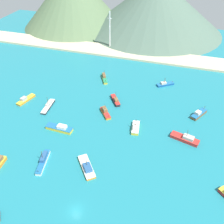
{
  "coord_description": "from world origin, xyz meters",
  "views": [
    {
      "loc": [
        23.13,
        -38.46,
        68.09
      ],
      "look_at": [
        -3.7,
        46.38,
        1.55
      ],
      "focal_mm": 42.31,
      "sensor_mm": 36.0,
      "label": 1
    }
  ],
  "objects_px": {
    "fishing_boat_1": "(185,139)",
    "fishing_boat_9": "(43,161)",
    "radio_tower": "(110,30)",
    "fishing_boat_10": "(199,114)",
    "fishing_boat_3": "(87,167)",
    "fishing_boat_7": "(25,99)",
    "fishing_boat_13": "(115,100)",
    "fishing_boat_12": "(60,128)",
    "fishing_boat_6": "(104,78)",
    "fishing_boat_4": "(105,112)",
    "fishing_boat_11": "(165,84)",
    "fishing_boat_14": "(48,106)",
    "fishing_boat_0": "(136,128)"
  },
  "relations": [
    {
      "from": "fishing_boat_1",
      "to": "fishing_boat_9",
      "type": "relative_size",
      "value": 0.99
    },
    {
      "from": "radio_tower",
      "to": "fishing_boat_10",
      "type": "bearing_deg",
      "value": -43.86
    },
    {
      "from": "fishing_boat_3",
      "to": "fishing_boat_7",
      "type": "bearing_deg",
      "value": 145.25
    },
    {
      "from": "fishing_boat_3",
      "to": "fishing_boat_13",
      "type": "relative_size",
      "value": 1.22
    },
    {
      "from": "fishing_boat_10",
      "to": "radio_tower",
      "type": "xyz_separation_m",
      "value": [
        -57.12,
        54.88,
        10.96
      ]
    },
    {
      "from": "fishing_boat_12",
      "to": "fishing_boat_13",
      "type": "bearing_deg",
      "value": 58.98
    },
    {
      "from": "fishing_boat_6",
      "to": "fishing_boat_1",
      "type": "bearing_deg",
      "value": -38.03
    },
    {
      "from": "fishing_boat_6",
      "to": "fishing_boat_9",
      "type": "distance_m",
      "value": 60.46
    },
    {
      "from": "fishing_boat_10",
      "to": "fishing_boat_12",
      "type": "distance_m",
      "value": 57.89
    },
    {
      "from": "fishing_boat_4",
      "to": "radio_tower",
      "type": "height_order",
      "value": "radio_tower"
    },
    {
      "from": "fishing_boat_3",
      "to": "fishing_boat_10",
      "type": "xyz_separation_m",
      "value": [
        34.09,
        41.3,
        0.17
      ]
    },
    {
      "from": "fishing_boat_11",
      "to": "fishing_boat_13",
      "type": "height_order",
      "value": "fishing_boat_13"
    },
    {
      "from": "fishing_boat_11",
      "to": "fishing_boat_6",
      "type": "bearing_deg",
      "value": -173.1
    },
    {
      "from": "fishing_boat_13",
      "to": "fishing_boat_10",
      "type": "bearing_deg",
      "value": 1.13
    },
    {
      "from": "fishing_boat_1",
      "to": "fishing_boat_14",
      "type": "distance_m",
      "value": 59.64
    },
    {
      "from": "fishing_boat_3",
      "to": "fishing_boat_6",
      "type": "bearing_deg",
      "value": 103.31
    },
    {
      "from": "fishing_boat_4",
      "to": "fishing_boat_7",
      "type": "relative_size",
      "value": 0.79
    },
    {
      "from": "fishing_boat_1",
      "to": "fishing_boat_0",
      "type": "bearing_deg",
      "value": 178.34
    },
    {
      "from": "fishing_boat_0",
      "to": "fishing_boat_13",
      "type": "distance_m",
      "value": 20.73
    },
    {
      "from": "fishing_boat_0",
      "to": "fishing_boat_7",
      "type": "distance_m",
      "value": 52.71
    },
    {
      "from": "radio_tower",
      "to": "fishing_boat_13",
      "type": "bearing_deg",
      "value": -69.63
    },
    {
      "from": "fishing_boat_6",
      "to": "fishing_boat_10",
      "type": "relative_size",
      "value": 1.07
    },
    {
      "from": "fishing_boat_12",
      "to": "fishing_boat_14",
      "type": "xyz_separation_m",
      "value": [
        -11.8,
        12.39,
        -0.21
      ]
    },
    {
      "from": "fishing_boat_3",
      "to": "fishing_boat_13",
      "type": "xyz_separation_m",
      "value": [
        -2.38,
        40.58,
        0.11
      ]
    },
    {
      "from": "fishing_boat_4",
      "to": "fishing_boat_13",
      "type": "height_order",
      "value": "fishing_boat_13"
    },
    {
      "from": "fishing_boat_6",
      "to": "fishing_boat_4",
      "type": "bearing_deg",
      "value": -70.35
    },
    {
      "from": "fishing_boat_14",
      "to": "fishing_boat_9",
      "type": "bearing_deg",
      "value": -64.39
    },
    {
      "from": "fishing_boat_10",
      "to": "fishing_boat_4",
      "type": "bearing_deg",
      "value": -164.2
    },
    {
      "from": "fishing_boat_11",
      "to": "fishing_boat_14",
      "type": "xyz_separation_m",
      "value": [
        -46.25,
        -34.44,
        0.03
      ]
    },
    {
      "from": "fishing_boat_1",
      "to": "fishing_boat_10",
      "type": "bearing_deg",
      "value": 77.06
    },
    {
      "from": "fishing_boat_9",
      "to": "fishing_boat_11",
      "type": "distance_m",
      "value": 71.7
    },
    {
      "from": "fishing_boat_11",
      "to": "fishing_boat_14",
      "type": "bearing_deg",
      "value": -143.33
    },
    {
      "from": "fishing_boat_12",
      "to": "radio_tower",
      "type": "relative_size",
      "value": 0.47
    },
    {
      "from": "fishing_boat_13",
      "to": "fishing_boat_14",
      "type": "relative_size",
      "value": 0.77
    },
    {
      "from": "fishing_boat_14",
      "to": "radio_tower",
      "type": "height_order",
      "value": "radio_tower"
    },
    {
      "from": "fishing_boat_10",
      "to": "fishing_boat_14",
      "type": "xyz_separation_m",
      "value": [
        -63.51,
        -13.65,
        -0.22
      ]
    },
    {
      "from": "fishing_boat_12",
      "to": "fishing_boat_1",
      "type": "bearing_deg",
      "value": 10.39
    },
    {
      "from": "fishing_boat_11",
      "to": "fishing_boat_4",
      "type": "bearing_deg",
      "value": -123.31
    },
    {
      "from": "fishing_boat_10",
      "to": "fishing_boat_12",
      "type": "relative_size",
      "value": 0.83
    },
    {
      "from": "fishing_boat_9",
      "to": "fishing_boat_10",
      "type": "relative_size",
      "value": 1.23
    },
    {
      "from": "fishing_boat_0",
      "to": "fishing_boat_10",
      "type": "relative_size",
      "value": 0.88
    },
    {
      "from": "fishing_boat_10",
      "to": "fishing_boat_1",
      "type": "bearing_deg",
      "value": -102.94
    },
    {
      "from": "fishing_boat_14",
      "to": "fishing_boat_7",
      "type": "bearing_deg",
      "value": 173.98
    },
    {
      "from": "radio_tower",
      "to": "fishing_boat_1",
      "type": "bearing_deg",
      "value": -53.63
    },
    {
      "from": "fishing_boat_7",
      "to": "fishing_boat_11",
      "type": "xyz_separation_m",
      "value": [
        58.58,
        33.14,
        -0.1
      ]
    },
    {
      "from": "fishing_boat_7",
      "to": "fishing_boat_9",
      "type": "bearing_deg",
      "value": -49.42
    },
    {
      "from": "fishing_boat_7",
      "to": "radio_tower",
      "type": "height_order",
      "value": "radio_tower"
    },
    {
      "from": "fishing_boat_9",
      "to": "fishing_boat_14",
      "type": "height_order",
      "value": "fishing_boat_9"
    },
    {
      "from": "fishing_boat_0",
      "to": "fishing_boat_10",
      "type": "xyz_separation_m",
      "value": [
        23.3,
        16.73,
        0.06
      ]
    },
    {
      "from": "fishing_boat_6",
      "to": "fishing_boat_0",
      "type": "bearing_deg",
      "value": -53.95
    }
  ]
}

